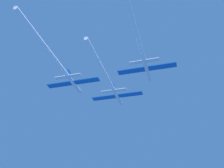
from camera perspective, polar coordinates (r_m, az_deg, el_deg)
jet_lead at (r=75.46m, az=-0.29°, el=-0.01°), size 15.33×34.75×2.54m
jet_left_wing at (r=70.93m, az=-10.61°, el=3.48°), size 15.33×36.36×2.54m
jet_right_wing at (r=65.46m, az=6.30°, el=6.64°), size 15.33×34.53×2.54m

